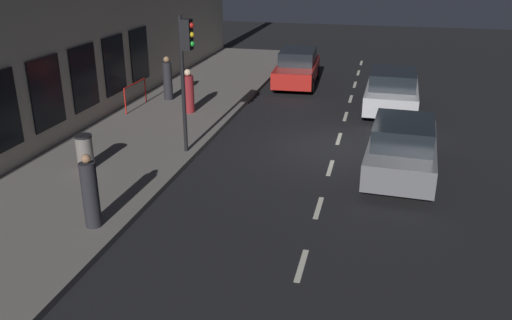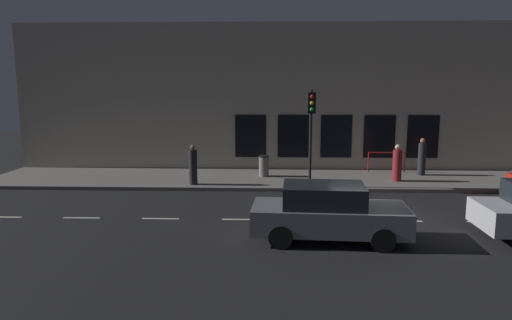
% 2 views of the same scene
% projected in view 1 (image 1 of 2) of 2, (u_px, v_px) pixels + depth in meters
% --- Properties ---
extents(ground_plane, '(60.00, 60.00, 0.00)m').
position_uv_depth(ground_plane, '(336.00, 149.00, 16.67)').
color(ground_plane, black).
extents(sidewalk, '(4.50, 32.00, 0.15)m').
position_uv_depth(sidewalk, '(150.00, 132.00, 18.01)').
color(sidewalk, slate).
rests_on(sidewalk, ground).
extents(building_facade, '(0.65, 32.00, 7.36)m').
position_uv_depth(building_facade, '(69.00, 20.00, 17.25)').
color(building_facade, '#B2A893').
rests_on(building_facade, ground).
extents(lane_centre_line, '(0.12, 27.20, 0.01)m').
position_uv_depth(lane_centre_line, '(339.00, 139.00, 17.57)').
color(lane_centre_line, beige).
rests_on(lane_centre_line, ground).
extents(traffic_light, '(0.46, 0.32, 3.97)m').
position_uv_depth(traffic_light, '(186.00, 55.00, 15.01)').
color(traffic_light, black).
rests_on(traffic_light, sidewalk).
extents(parked_car_0, '(2.03, 4.34, 1.58)m').
position_uv_depth(parked_car_0, '(402.00, 148.00, 14.48)').
color(parked_car_0, slate).
rests_on(parked_car_0, ground).
extents(parked_car_1, '(1.99, 4.61, 1.58)m').
position_uv_depth(parked_car_1, '(297.00, 68.00, 24.32)').
color(parked_car_1, red).
rests_on(parked_car_1, ground).
extents(parked_car_2, '(2.06, 4.38, 1.58)m').
position_uv_depth(parked_car_2, '(392.00, 91.00, 20.35)').
color(parked_car_2, '#B7B7BC').
rests_on(parked_car_2, ground).
extents(pedestrian_0, '(0.48, 0.48, 1.68)m').
position_uv_depth(pedestrian_0, '(90.00, 194.00, 11.45)').
color(pedestrian_0, '#232328').
rests_on(pedestrian_0, sidewalk).
extents(pedestrian_1, '(0.56, 0.56, 1.62)m').
position_uv_depth(pedestrian_1, '(189.00, 93.00, 19.66)').
color(pedestrian_1, maroon).
rests_on(pedestrian_1, sidewalk).
extents(pedestrian_2, '(0.47, 0.47, 1.74)m').
position_uv_depth(pedestrian_2, '(168.00, 80.00, 21.34)').
color(pedestrian_2, '#232328').
rests_on(pedestrian_2, sidewalk).
extents(trash_bin, '(0.48, 0.48, 0.97)m').
position_uv_depth(trash_bin, '(85.00, 152.00, 14.65)').
color(trash_bin, slate).
rests_on(trash_bin, sidewalk).
extents(red_railing, '(0.05, 1.80, 0.97)m').
position_uv_depth(red_railing, '(135.00, 90.00, 20.23)').
color(red_railing, red).
rests_on(red_railing, sidewalk).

